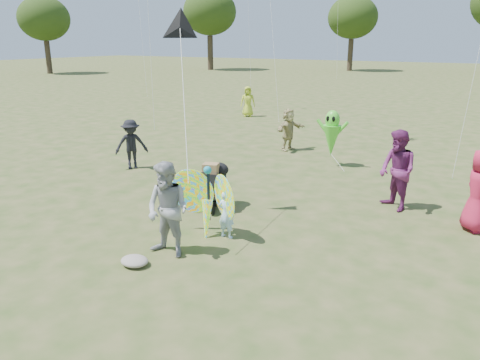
{
  "coord_description": "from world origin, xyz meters",
  "views": [
    {
      "loc": [
        4.29,
        -6.19,
        3.79
      ],
      "look_at": [
        -0.2,
        1.5,
        1.1
      ],
      "focal_mm": 35.0,
      "sensor_mm": 36.0,
      "label": 1
    }
  ],
  "objects_px": {
    "child_girl": "(226,214)",
    "adult_man": "(168,210)",
    "crowd_b": "(131,144)",
    "jogging_stroller": "(213,182)",
    "crowd_a": "(479,191)",
    "alien_kite": "(332,135)",
    "crowd_d": "(288,129)",
    "crowd_e": "(397,171)",
    "butterfly_kite": "(208,202)",
    "crowd_g": "(248,101)"
  },
  "relations": [
    {
      "from": "crowd_b",
      "to": "alien_kite",
      "type": "distance_m",
      "value": 6.09
    },
    {
      "from": "crowd_a",
      "to": "butterfly_kite",
      "type": "bearing_deg",
      "value": 91.15
    },
    {
      "from": "crowd_b",
      "to": "butterfly_kite",
      "type": "distance_m",
      "value": 5.68
    },
    {
      "from": "crowd_d",
      "to": "jogging_stroller",
      "type": "xyz_separation_m",
      "value": [
        0.99,
        -6.29,
        -0.13
      ]
    },
    {
      "from": "child_girl",
      "to": "crowd_e",
      "type": "distance_m",
      "value": 4.2
    },
    {
      "from": "crowd_e",
      "to": "jogging_stroller",
      "type": "height_order",
      "value": "crowd_e"
    },
    {
      "from": "crowd_a",
      "to": "jogging_stroller",
      "type": "height_order",
      "value": "crowd_a"
    },
    {
      "from": "adult_man",
      "to": "alien_kite",
      "type": "xyz_separation_m",
      "value": [
        0.37,
        7.47,
        0.1
      ]
    },
    {
      "from": "alien_kite",
      "to": "crowd_b",
      "type": "bearing_deg",
      "value": -146.99
    },
    {
      "from": "crowd_d",
      "to": "butterfly_kite",
      "type": "xyz_separation_m",
      "value": [
        1.75,
        -7.66,
        -0.05
      ]
    },
    {
      "from": "crowd_g",
      "to": "alien_kite",
      "type": "xyz_separation_m",
      "value": [
        6.99,
        -7.18,
        0.21
      ]
    },
    {
      "from": "child_girl",
      "to": "crowd_e",
      "type": "bearing_deg",
      "value": -125.72
    },
    {
      "from": "child_girl",
      "to": "crowd_a",
      "type": "relative_size",
      "value": 0.57
    },
    {
      "from": "jogging_stroller",
      "to": "child_girl",
      "type": "bearing_deg",
      "value": -66.28
    },
    {
      "from": "crowd_a",
      "to": "alien_kite",
      "type": "bearing_deg",
      "value": 20.58
    },
    {
      "from": "adult_man",
      "to": "jogging_stroller",
      "type": "distance_m",
      "value": 2.61
    },
    {
      "from": "crowd_g",
      "to": "crowd_d",
      "type": "bearing_deg",
      "value": -79.07
    },
    {
      "from": "jogging_stroller",
      "to": "butterfly_kite",
      "type": "relative_size",
      "value": 0.65
    },
    {
      "from": "crowd_b",
      "to": "crowd_e",
      "type": "xyz_separation_m",
      "value": [
        7.71,
        0.39,
        0.18
      ]
    },
    {
      "from": "crowd_a",
      "to": "butterfly_kite",
      "type": "xyz_separation_m",
      "value": [
        -4.62,
        -2.96,
        -0.17
      ]
    },
    {
      "from": "crowd_a",
      "to": "crowd_b",
      "type": "height_order",
      "value": "crowd_a"
    },
    {
      "from": "crowd_a",
      "to": "crowd_d",
      "type": "distance_m",
      "value": 7.92
    },
    {
      "from": "crowd_e",
      "to": "butterfly_kite",
      "type": "height_order",
      "value": "crowd_e"
    },
    {
      "from": "adult_man",
      "to": "crowd_b",
      "type": "relative_size",
      "value": 1.17
    },
    {
      "from": "crowd_b",
      "to": "alien_kite",
      "type": "relative_size",
      "value": 0.86
    },
    {
      "from": "crowd_b",
      "to": "crowd_g",
      "type": "height_order",
      "value": "crowd_g"
    },
    {
      "from": "adult_man",
      "to": "butterfly_kite",
      "type": "xyz_separation_m",
      "value": [
        0.08,
        1.13,
        -0.18
      ]
    },
    {
      "from": "crowd_b",
      "to": "jogging_stroller",
      "type": "bearing_deg",
      "value": -69.74
    },
    {
      "from": "crowd_e",
      "to": "jogging_stroller",
      "type": "distance_m",
      "value": 4.2
    },
    {
      "from": "crowd_e",
      "to": "butterfly_kite",
      "type": "xyz_separation_m",
      "value": [
        -2.9,
        -3.4,
        -0.24
      ]
    },
    {
      "from": "adult_man",
      "to": "crowd_e",
      "type": "height_order",
      "value": "crowd_e"
    },
    {
      "from": "child_girl",
      "to": "crowd_a",
      "type": "bearing_deg",
      "value": -144.48
    },
    {
      "from": "jogging_stroller",
      "to": "alien_kite",
      "type": "height_order",
      "value": "alien_kite"
    },
    {
      "from": "crowd_e",
      "to": "crowd_g",
      "type": "bearing_deg",
      "value": 174.99
    },
    {
      "from": "alien_kite",
      "to": "butterfly_kite",
      "type": "bearing_deg",
      "value": -92.64
    },
    {
      "from": "crowd_d",
      "to": "crowd_a",
      "type": "bearing_deg",
      "value": -110.35
    },
    {
      "from": "crowd_g",
      "to": "alien_kite",
      "type": "distance_m",
      "value": 10.02
    },
    {
      "from": "adult_man",
      "to": "jogging_stroller",
      "type": "relative_size",
      "value": 1.55
    },
    {
      "from": "child_girl",
      "to": "adult_man",
      "type": "bearing_deg",
      "value": 68.91
    },
    {
      "from": "crowd_g",
      "to": "butterfly_kite",
      "type": "height_order",
      "value": "crowd_g"
    },
    {
      "from": "crowd_b",
      "to": "crowd_a",
      "type": "bearing_deg",
      "value": -47.93
    },
    {
      "from": "jogging_stroller",
      "to": "alien_kite",
      "type": "relative_size",
      "value": 0.65
    },
    {
      "from": "crowd_d",
      "to": "butterfly_kite",
      "type": "relative_size",
      "value": 0.85
    },
    {
      "from": "crowd_a",
      "to": "crowd_b",
      "type": "bearing_deg",
      "value": 58.16
    },
    {
      "from": "crowd_d",
      "to": "butterfly_kite",
      "type": "height_order",
      "value": "crowd_d"
    },
    {
      "from": "crowd_b",
      "to": "adult_man",
      "type": "bearing_deg",
      "value": -88.82
    },
    {
      "from": "adult_man",
      "to": "crowd_d",
      "type": "xyz_separation_m",
      "value": [
        -1.67,
        8.79,
        -0.13
      ]
    },
    {
      "from": "jogging_stroller",
      "to": "adult_man",
      "type": "bearing_deg",
      "value": -92.61
    },
    {
      "from": "crowd_g",
      "to": "crowd_a",
      "type": "bearing_deg",
      "value": -72.25
    },
    {
      "from": "crowd_b",
      "to": "crowd_e",
      "type": "distance_m",
      "value": 7.72
    }
  ]
}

